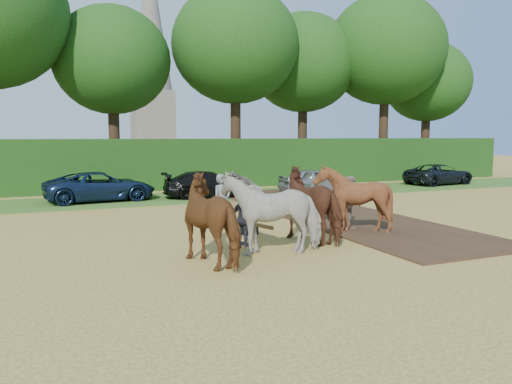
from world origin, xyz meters
TOP-DOWN VIEW (x-y plane):
  - ground at (0.00, 0.00)m, footprint 120.00×120.00m
  - earth_strip at (1.50, 7.00)m, footprint 4.50×17.00m
  - grass_verge at (0.00, 14.00)m, footprint 50.00×5.00m
  - hedgerow at (0.00, 18.50)m, footprint 46.00×1.60m
  - spectator_near at (0.40, 3.46)m, footprint 0.83×0.99m
  - spectator_far at (-3.98, 2.25)m, footprint 0.76×1.02m
  - plough_team at (-2.60, 1.90)m, footprint 7.51×6.24m
  - parked_cars at (-0.31, 13.93)m, footprint 34.75×3.25m
  - treeline at (-1.69, 21.69)m, footprint 48.70×10.60m
  - church at (4.00, 55.00)m, footprint 5.20×5.20m

SIDE VIEW (x-z plane):
  - ground at x=0.00m, z-range 0.00..0.00m
  - grass_verge at x=0.00m, z-range 0.00..0.03m
  - earth_strip at x=1.50m, z-range 0.00..0.05m
  - parked_cars at x=-0.31m, z-range -0.03..1.42m
  - spectator_far at x=-3.98m, z-range 0.00..1.60m
  - spectator_near at x=0.40m, z-range 0.00..1.83m
  - plough_team at x=-2.60m, z-range -0.01..2.24m
  - hedgerow at x=0.00m, z-range 0.00..3.00m
  - treeline at x=-1.69m, z-range 1.87..16.07m
  - church at x=4.00m, z-range 0.23..27.23m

